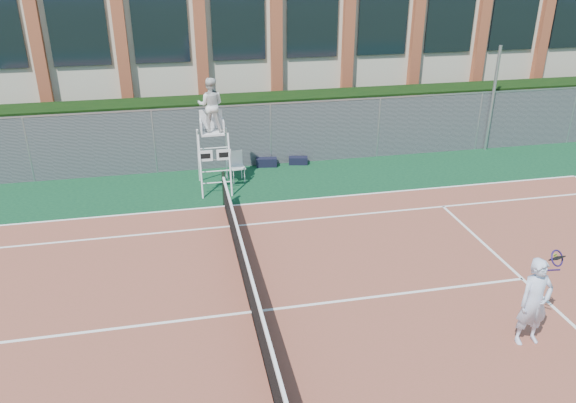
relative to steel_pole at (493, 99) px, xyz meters
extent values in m
plane|color=#233814|center=(-10.38, -8.70, -1.97)|extent=(120.00, 120.00, 0.00)
cube|color=#0B321F|center=(-10.38, -7.70, -1.96)|extent=(36.00, 20.00, 0.01)
cube|color=brown|center=(-10.38, -8.70, -1.95)|extent=(23.77, 10.97, 0.02)
cylinder|color=black|center=(-10.38, -3.10, -1.42)|extent=(0.10, 0.10, 1.10)
cube|color=black|center=(-10.38, -8.70, -1.51)|extent=(0.03, 11.00, 0.86)
cube|color=white|center=(-10.38, -8.70, -1.05)|extent=(0.06, 11.20, 0.07)
cube|color=black|center=(-10.38, 1.30, -0.87)|extent=(40.00, 1.40, 2.20)
cube|color=beige|center=(-10.38, 9.30, 2.03)|extent=(44.00, 10.00, 8.00)
cylinder|color=#9EA0A5|center=(0.00, 0.00, 0.00)|extent=(0.12, 0.12, 3.93)
cylinder|color=white|center=(-10.98, -2.20, -1.02)|extent=(0.06, 0.54, 1.97)
cylinder|color=white|center=(-10.08, -2.20, -1.02)|extent=(0.06, 0.54, 1.97)
cylinder|color=white|center=(-10.98, -1.20, -1.02)|extent=(0.06, 0.54, 1.97)
cylinder|color=white|center=(-10.08, -1.20, -1.02)|extent=(0.06, 0.54, 1.97)
cube|color=white|center=(-10.53, -1.70, -0.09)|extent=(0.71, 0.60, 0.06)
cube|color=white|center=(-10.53, -1.42, 0.26)|extent=(0.71, 0.05, 0.60)
cube|color=white|center=(-10.81, -2.10, -0.70)|extent=(0.44, 0.03, 0.34)
cube|color=white|center=(-10.25, -2.10, -0.70)|extent=(0.44, 0.03, 0.34)
imported|color=silver|center=(-10.53, -1.65, 0.77)|extent=(0.93, 0.79, 1.66)
cube|color=silver|center=(-9.75, -1.25, -1.47)|extent=(0.52, 0.52, 0.04)
cube|color=silver|center=(-9.78, -1.04, -1.21)|extent=(0.46, 0.10, 0.50)
cylinder|color=silver|center=(-9.91, -1.46, -1.72)|extent=(0.03, 0.03, 0.46)
cylinder|color=silver|center=(-9.54, -1.41, -1.72)|extent=(0.03, 0.03, 0.46)
cylinder|color=silver|center=(-9.96, -1.09, -1.72)|extent=(0.03, 0.03, 0.46)
cylinder|color=silver|center=(-9.59, -1.04, -1.72)|extent=(0.03, 0.03, 0.46)
cube|color=black|center=(-8.58, -0.10, -1.80)|extent=(0.76, 0.39, 0.31)
cube|color=black|center=(-7.42, -0.10, -1.82)|extent=(0.71, 0.43, 0.27)
imported|color=silver|center=(-5.23, -10.77, -1.02)|extent=(0.68, 0.45, 1.83)
torus|color=#211349|center=(-4.74, -10.52, -0.25)|extent=(0.38, 0.30, 0.30)
sphere|color=#CCE533|center=(-4.64, -10.34, -0.30)|extent=(0.07, 0.07, 0.07)
camera|label=1|loc=(-11.66, -18.55, 5.14)|focal=35.00mm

